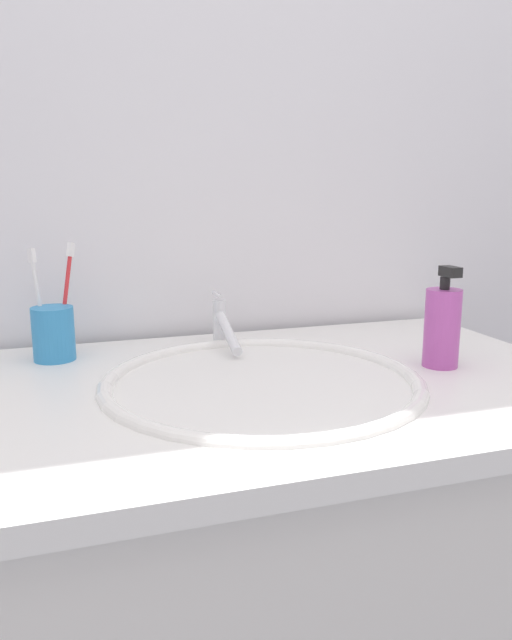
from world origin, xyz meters
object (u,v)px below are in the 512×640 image
at_px(faucet, 223,325).
at_px(soap_dispenser, 442,326).
at_px(toothbrush_cup, 53,334).
at_px(toothbrush_red, 66,291).
at_px(toothbrush_white, 38,295).

distance_m(faucet, soap_dispenser, 0.38).
bearing_deg(soap_dispenser, faucet, 142.94).
distance_m(toothbrush_cup, toothbrush_red, 0.08).
height_order(faucet, toothbrush_white, toothbrush_white).
xyz_separation_m(faucet, toothbrush_cup, (-0.29, 0.00, 0.00)).
xyz_separation_m(toothbrush_white, toothbrush_red, (0.05, 0.01, 0.00)).
xyz_separation_m(toothbrush_white, soap_dispenser, (0.62, -0.26, -0.04)).
distance_m(toothbrush_white, toothbrush_red, 0.05).
distance_m(toothbrush_red, soap_dispenser, 0.63).
bearing_deg(toothbrush_red, faucet, -7.02).
bearing_deg(toothbrush_red, soap_dispenser, -24.64).
xyz_separation_m(faucet, toothbrush_red, (-0.27, 0.03, 0.07)).
xyz_separation_m(faucet, toothbrush_white, (-0.31, 0.03, 0.07)).
bearing_deg(soap_dispenser, toothbrush_cup, 158.59).
bearing_deg(toothbrush_white, faucet, -4.60).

